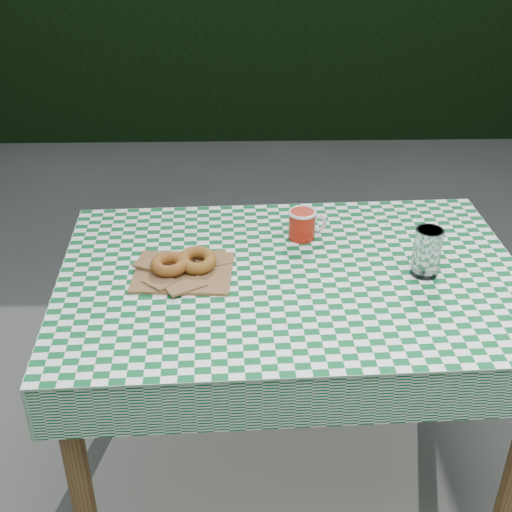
{
  "coord_description": "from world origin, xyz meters",
  "views": [
    {
      "loc": [
        -0.02,
        -1.69,
        1.76
      ],
      "look_at": [
        0.02,
        -0.05,
        0.79
      ],
      "focal_mm": 47.94,
      "sensor_mm": 36.0,
      "label": 1
    }
  ],
  "objects_px": {
    "coffee_mug": "(302,225)",
    "table": "(289,380)",
    "paper_bag": "(183,272)",
    "drinking_glass": "(427,252)"
  },
  "relations": [
    {
      "from": "coffee_mug",
      "to": "table",
      "type": "bearing_deg",
      "value": -109.04
    },
    {
      "from": "drinking_glass",
      "to": "table",
      "type": "bearing_deg",
      "value": 178.95
    },
    {
      "from": "paper_bag",
      "to": "coffee_mug",
      "type": "bearing_deg",
      "value": 29.89
    },
    {
      "from": "coffee_mug",
      "to": "drinking_glass",
      "type": "bearing_deg",
      "value": -40.55
    },
    {
      "from": "table",
      "to": "drinking_glass",
      "type": "relative_size",
      "value": 9.23
    },
    {
      "from": "coffee_mug",
      "to": "drinking_glass",
      "type": "distance_m",
      "value": 0.38
    },
    {
      "from": "coffee_mug",
      "to": "drinking_glass",
      "type": "height_order",
      "value": "drinking_glass"
    },
    {
      "from": "paper_bag",
      "to": "drinking_glass",
      "type": "distance_m",
      "value": 0.67
    },
    {
      "from": "coffee_mug",
      "to": "drinking_glass",
      "type": "relative_size",
      "value": 1.15
    },
    {
      "from": "paper_bag",
      "to": "drinking_glass",
      "type": "bearing_deg",
      "value": -1.24
    }
  ]
}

